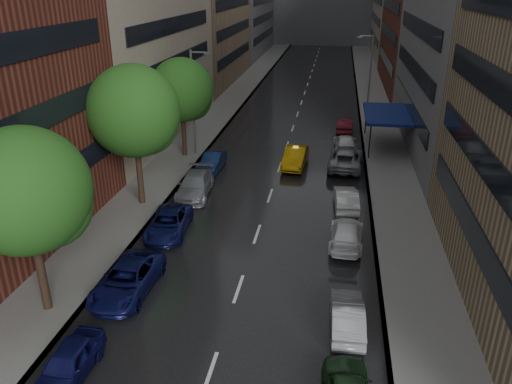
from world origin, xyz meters
TOP-DOWN VIEW (x-y plane):
  - road at (0.00, 50.00)m, footprint 14.00×140.00m
  - sidewalk_left at (-9.00, 50.00)m, footprint 4.00×140.00m
  - sidewalk_right at (9.00, 50.00)m, footprint 4.00×140.00m
  - tree_near at (-8.60, 6.84)m, footprint 5.64×5.64m
  - tree_mid at (-8.60, 19.09)m, footprint 6.07×6.07m
  - tree_far at (-8.60, 29.46)m, footprint 5.40×5.40m
  - taxi at (1.25, 28.47)m, footprint 2.00×4.97m
  - parked_cars_left at (-5.40, 14.97)m, footprint 2.68×27.83m
  - parked_cars_right at (5.40, 22.89)m, footprint 2.96×41.04m
  - street_lamp_left at (-7.72, 30.00)m, footprint 1.74×0.22m
  - street_lamp_right at (7.72, 45.00)m, footprint 1.74×0.22m
  - awning at (8.98, 35.00)m, footprint 4.00×8.00m

SIDE VIEW (x-z plane):
  - road at x=0.00m, z-range 0.00..0.01m
  - sidewalk_left at x=-9.00m, z-range 0.00..0.15m
  - sidewalk_right at x=9.00m, z-range 0.00..0.15m
  - parked_cars_left at x=-5.40m, z-range -0.05..1.50m
  - parked_cars_right at x=5.40m, z-range -0.07..1.53m
  - taxi at x=1.25m, z-range 0.00..1.61m
  - awning at x=8.98m, z-range 1.57..4.70m
  - street_lamp_left at x=-7.72m, z-range 0.39..9.39m
  - street_lamp_right at x=7.72m, z-range 0.39..9.39m
  - tree_far at x=-8.60m, z-range 1.59..10.19m
  - tree_near at x=-8.60m, z-range 1.66..10.65m
  - tree_mid at x=-8.60m, z-range 1.79..11.45m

